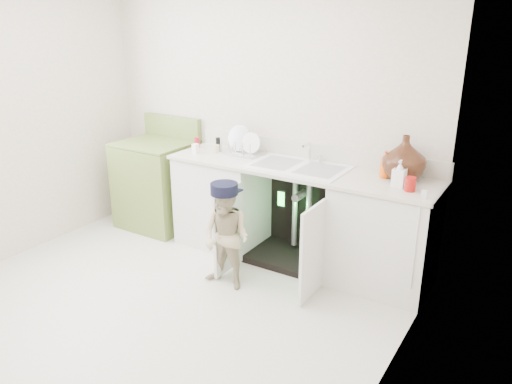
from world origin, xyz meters
TOP-DOWN VIEW (x-y plane):
  - ground at (0.00, 0.00)m, footprint 3.50×3.50m
  - room_shell at (0.00, 0.00)m, footprint 6.00×5.50m
  - counter_run at (0.59, 1.21)m, footprint 2.44×1.02m
  - avocado_stove at (-1.09, 1.18)m, footprint 0.73×0.65m
  - repair_worker at (0.28, 0.49)m, footprint 0.55×0.55m

SIDE VIEW (x-z plane):
  - ground at x=0.00m, z-range 0.00..0.00m
  - repair_worker at x=0.28m, z-range 0.01..0.90m
  - avocado_stove at x=-1.09m, z-range -0.10..1.04m
  - counter_run at x=0.59m, z-range -0.15..1.11m
  - room_shell at x=0.00m, z-range 0.62..1.88m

